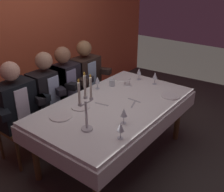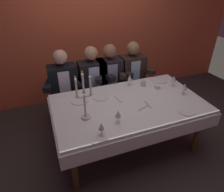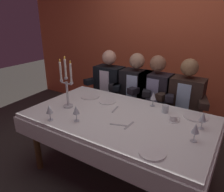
% 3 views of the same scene
% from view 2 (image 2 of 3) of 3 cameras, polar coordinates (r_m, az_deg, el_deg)
% --- Properties ---
extents(ground_plane, '(12.00, 12.00, 0.00)m').
position_cam_2_polar(ground_plane, '(3.03, 4.19, -13.64)').
color(ground_plane, '#38342F').
extents(back_wall, '(6.00, 0.12, 2.70)m').
position_cam_2_polar(back_wall, '(3.80, -5.92, 19.10)').
color(back_wall, '#DA5C39').
rests_on(back_wall, ground_plane).
extents(dining_table, '(1.94, 1.14, 0.74)m').
position_cam_2_polar(dining_table, '(2.64, 4.70, -4.00)').
color(dining_table, white).
rests_on(dining_table, ground_plane).
extents(candelabra, '(0.19, 0.11, 0.58)m').
position_cam_2_polar(candelabra, '(2.18, -7.83, -1.18)').
color(candelabra, silver).
rests_on(candelabra, dining_table).
extents(dinner_plate_0, '(0.21, 0.21, 0.01)m').
position_cam_2_polar(dinner_plate_0, '(2.66, -3.25, -0.29)').
color(dinner_plate_0, white).
rests_on(dinner_plate_0, dining_table).
extents(dinner_plate_1, '(0.25, 0.25, 0.01)m').
position_cam_2_polar(dinner_plate_1, '(3.17, 13.20, 4.35)').
color(dinner_plate_1, white).
rests_on(dinner_plate_1, dining_table).
extents(dinner_plate_2, '(0.24, 0.24, 0.01)m').
position_cam_2_polar(dinner_plate_2, '(2.62, -9.12, -1.21)').
color(dinner_plate_2, white).
rests_on(dinner_plate_2, dining_table).
extents(dinner_plate_3, '(0.21, 0.21, 0.01)m').
position_cam_2_polar(dinner_plate_3, '(2.55, 20.24, -3.97)').
color(dinner_plate_3, white).
rests_on(dinner_plate_3, dining_table).
extents(wine_glass_0, '(0.07, 0.07, 0.16)m').
position_cam_2_polar(wine_glass_0, '(2.85, 19.91, 2.46)').
color(wine_glass_0, silver).
rests_on(wine_glass_0, dining_table).
extents(wine_glass_1, '(0.07, 0.07, 0.16)m').
position_cam_2_polar(wine_glass_1, '(2.00, -3.08, -8.52)').
color(wine_glass_1, silver).
rests_on(wine_glass_1, dining_table).
extents(wine_glass_2, '(0.07, 0.07, 0.16)m').
position_cam_2_polar(wine_glass_2, '(3.02, 17.14, 4.68)').
color(wine_glass_2, silver).
rests_on(wine_glass_2, dining_table).
extents(wine_glass_3, '(0.07, 0.07, 0.16)m').
position_cam_2_polar(wine_glass_3, '(2.16, 1.72, -5.11)').
color(wine_glass_3, silver).
rests_on(wine_glass_3, dining_table).
extents(wine_glass_4, '(0.07, 0.07, 0.16)m').
position_cam_2_polar(wine_glass_4, '(2.93, 5.04, 5.12)').
color(wine_glass_4, silver).
rests_on(wine_glass_4, dining_table).
extents(water_tumbler_0, '(0.07, 0.07, 0.08)m').
position_cam_2_polar(water_tumbler_0, '(2.96, 8.92, 3.61)').
color(water_tumbler_0, silver).
rests_on(water_tumbler_0, dining_table).
extents(coffee_cup_0, '(0.13, 0.12, 0.06)m').
position_cam_2_polar(coffee_cup_0, '(2.93, 12.58, 2.49)').
color(coffee_cup_0, white).
rests_on(coffee_cup_0, dining_table).
extents(fork_0, '(0.17, 0.07, 0.01)m').
position_cam_2_polar(fork_0, '(2.48, 8.86, -3.38)').
color(fork_0, '#B7B7BC').
rests_on(fork_0, dining_table).
extents(fork_1, '(0.02, 0.17, 0.01)m').
position_cam_2_polar(fork_1, '(2.55, 10.15, -2.39)').
color(fork_1, '#B7B7BC').
rests_on(fork_1, dining_table).
extents(spoon_2, '(0.05, 0.17, 0.01)m').
position_cam_2_polar(spoon_2, '(2.61, 1.77, -1.04)').
color(spoon_2, '#B7B7BC').
rests_on(spoon_2, dining_table).
extents(seated_diner_0, '(0.63, 0.48, 1.24)m').
position_cam_2_polar(seated_diner_0, '(3.16, -13.66, 3.93)').
color(seated_diner_0, brown).
rests_on(seated_diner_0, ground_plane).
extents(seated_diner_1, '(0.63, 0.48, 1.24)m').
position_cam_2_polar(seated_diner_1, '(3.23, -5.69, 5.32)').
color(seated_diner_1, brown).
rests_on(seated_diner_1, ground_plane).
extents(seated_diner_2, '(0.63, 0.48, 1.24)m').
position_cam_2_polar(seated_diner_2, '(3.31, -0.68, 6.15)').
color(seated_diner_2, brown).
rests_on(seated_diner_2, ground_plane).
extents(seated_diner_3, '(0.63, 0.48, 1.24)m').
position_cam_2_polar(seated_diner_3, '(3.45, 5.59, 7.11)').
color(seated_diner_3, brown).
rests_on(seated_diner_3, ground_plane).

